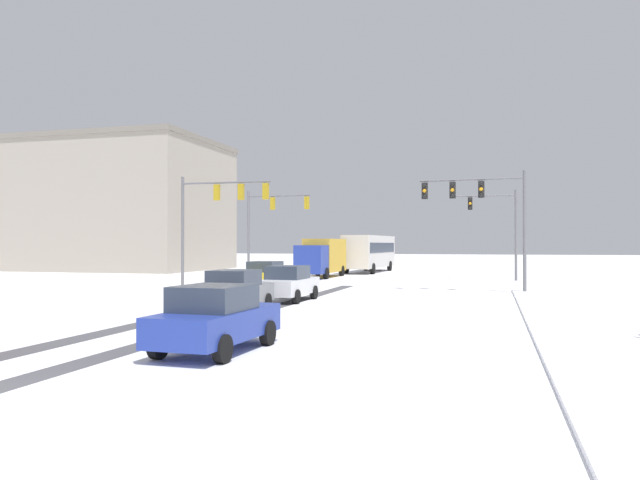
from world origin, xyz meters
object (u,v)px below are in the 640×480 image
Objects in this scene: traffic_signal_near_right at (481,204)px; car_blue_fourth at (216,318)px; box_truck_delivery at (322,256)px; traffic_signal_far_left at (269,217)px; car_grey_third at (235,291)px; car_white_second at (288,283)px; traffic_signal_near_left at (217,206)px; office_building_far_left_block at (101,206)px; traffic_signal_far_right at (498,220)px; bus_oncoming at (370,251)px; car_yellow_cab_lead at (266,275)px.

car_blue_fourth is (-5.89, -20.53, -3.96)m from traffic_signal_near_right.
traffic_signal_far_left is at bearing -121.17° from box_truck_delivery.
box_truck_delivery is at bearing 134.85° from traffic_signal_near_right.
car_white_second is at bearing 84.21° from car_grey_third.
car_grey_third is 24.98m from box_truck_delivery.
office_building_far_left_block is at bearing 136.03° from traffic_signal_near_left.
car_blue_fourth is at bearing -79.00° from car_white_second.
traffic_signal_far_right is at bearing 77.97° from car_blue_fourth.
traffic_signal_near_left is 14.94m from box_truck_delivery.
car_grey_third is (-0.50, -4.91, 0.00)m from car_white_second.
bus_oncoming reaches higher than box_truck_delivery.
car_yellow_cab_lead is (3.08, -8.87, -3.77)m from traffic_signal_far_left.
car_white_second is at bearing -43.48° from office_building_far_left_block.
car_yellow_cab_lead is 35.19m from office_building_far_left_block.
car_blue_fourth is 42.92m from bus_oncoming.
car_yellow_cab_lead is 0.99× the size of car_blue_fourth.
traffic_signal_far_left is 1.57× the size of car_white_second.
car_grey_third is at bearing 110.40° from car_blue_fourth.
traffic_signal_far_left is 1.57× the size of car_yellow_cab_lead.
traffic_signal_far_right is at bearing -2.39° from box_truck_delivery.
car_white_second is at bearing 101.00° from car_blue_fourth.
car_yellow_cab_lead is at bearing -70.86° from traffic_signal_far_left.
car_blue_fourth is 53.39m from office_building_far_left_block.
car_yellow_cab_lead is at bearing -93.90° from bus_oncoming.
car_yellow_cab_lead is at bearing 104.96° from car_grey_third.
car_yellow_cab_lead is at bearing -135.38° from traffic_signal_far_right.
traffic_signal_near_left is 1.00× the size of traffic_signal_far_right.
traffic_signal_near_right is 1.57× the size of car_yellow_cab_lead.
car_white_second is 0.99× the size of car_blue_fourth.
traffic_signal_far_left and traffic_signal_far_right have the same top height.
traffic_signal_far_left is at bearing 106.82° from car_grey_third.
traffic_signal_far_right is 1.56× the size of car_blue_fourth.
box_truck_delivery reaches higher than car_yellow_cab_lead.
traffic_signal_near_right is 11.92m from car_white_second.
traffic_signal_far_right is at bearing 85.12° from traffic_signal_near_right.
car_white_second is (-9.45, -19.27, -3.52)m from traffic_signal_far_right.
traffic_signal_near_left and traffic_signal_far_right have the same top height.
bus_oncoming is (4.14, 24.19, -2.78)m from traffic_signal_near_left.
traffic_signal_far_left is 0.59× the size of bus_oncoming.
bus_oncoming is (-1.46, 34.48, 1.18)m from car_grey_third.
car_white_second is (6.10, -5.39, -3.95)m from traffic_signal_near_left.
traffic_signal_far_right is 26.38m from car_grey_third.
car_grey_third is 0.17× the size of office_building_far_left_block.
car_grey_third is at bearing -125.89° from traffic_signal_near_right.
traffic_signal_near_left reaches higher than box_truck_delivery.
car_yellow_cab_lead is at bearing -88.49° from box_truck_delivery.
traffic_signal_near_right reaches higher than car_blue_fourth.
traffic_signal_near_left is 12.37m from car_grey_third.
office_building_far_left_block is (-29.73, 33.58, 5.73)m from car_grey_third.
traffic_signal_far_left is 1.00× the size of traffic_signal_near_left.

